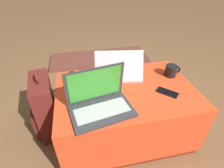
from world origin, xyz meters
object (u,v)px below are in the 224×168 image
Objects in this scene: backpack at (45,108)px; wrist_brace at (76,81)px; laptop_far at (119,72)px; cell_phone at (167,92)px; coffee_mug at (171,71)px; laptop_near at (99,101)px.

wrist_brace is at bearing 71.89° from backpack.
laptop_far reaches higher than backpack.
wrist_brace reaches higher than cell_phone.
coffee_mug reaches higher than wrist_brace.
laptop_far is 2.58× the size of cell_phone.
cell_phone is (0.28, -0.27, -0.04)m from laptop_far.
backpack is (-0.41, 0.32, -0.26)m from laptop_near.
backpack reaches higher than wrist_brace.
cell_phone is at bearing -122.02° from coffee_mug.
cell_phone is 0.26× the size of backpack.
laptop_near is at bearing 67.85° from laptop_far.
coffee_mug is (0.61, 0.26, -0.01)m from laptop_near.
cell_phone is at bearing 145.33° from laptop_far.
backpack is 0.37m from wrist_brace.
backpack is at bearing 170.59° from wrist_brace.
backpack is at bearing 9.73° from laptop_far.
cell_phone is at bearing 64.36° from backpack.
laptop_far is at bearing 92.09° from cell_phone.
laptop_far is (0.20, 0.32, -0.01)m from laptop_near.
laptop_far is 0.66m from backpack.
cell_phone is 0.65m from wrist_brace.
coffee_mug reaches higher than cell_phone.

